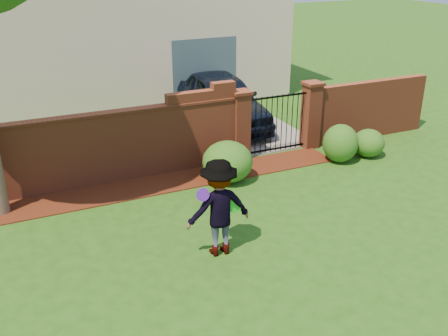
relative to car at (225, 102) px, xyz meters
name	(u,v)px	position (x,y,z in m)	size (l,w,h in m)	color
ground	(220,254)	(-3.17, -6.61, -0.82)	(80.00, 80.00, 0.01)	#214A12
mulch_bed	(124,191)	(-4.12, -3.28, -0.80)	(11.10, 1.08, 0.03)	#3B150A
brick_wall	(68,152)	(-5.18, -2.61, 0.11)	(8.70, 0.31, 2.16)	brown
brick_wall_return	(368,110)	(3.43, -2.61, 0.03)	(4.00, 0.25, 1.70)	brown
pillar_left	(240,125)	(-0.77, -2.61, 0.14)	(0.50, 0.50, 1.88)	brown
pillar_right	(311,115)	(1.43, -2.61, 0.14)	(0.50, 0.50, 1.88)	brown
iron_gate	(277,123)	(0.33, -2.61, 0.03)	(1.78, 0.03, 1.60)	black
driveway	(217,114)	(0.33, 1.39, -0.81)	(3.20, 8.00, 0.01)	slate
house	(110,10)	(-2.17, 5.38, 2.34)	(12.40, 6.40, 6.30)	beige
car	(225,102)	(0.00, 0.00, 0.00)	(1.94, 4.81, 1.64)	black
shrub_left	(228,162)	(-1.67, -3.74, -0.32)	(1.22, 1.22, 1.00)	#1C5218
shrub_middle	(340,143)	(1.55, -3.86, -0.31)	(0.93, 0.93, 1.02)	#1C5218
shrub_right	(369,143)	(2.47, -3.89, -0.44)	(0.85, 0.85, 0.76)	#1C5218
man	(219,209)	(-3.17, -6.60, 0.11)	(1.20, 0.69, 1.85)	gray
frisbee_purple	(203,195)	(-3.52, -6.69, 0.50)	(0.24, 0.24, 0.02)	#561BAC
frisbee_green	(235,205)	(-2.90, -6.68, 0.16)	(0.28, 0.28, 0.03)	#17B11B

